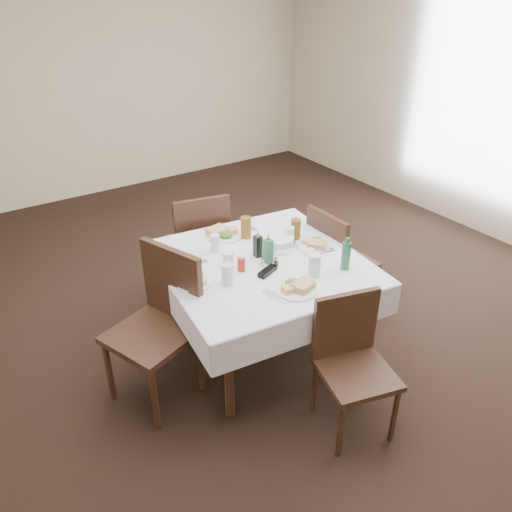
{
  "coord_description": "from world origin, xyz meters",
  "views": [
    {
      "loc": [
        -1.76,
        -2.63,
        2.46
      ],
      "look_at": [
        -0.12,
        -0.2,
        0.8
      ],
      "focal_mm": 35.0,
      "sensor_mm": 36.0,
      "label": 1
    }
  ],
  "objects_px": {
    "water_n": "(215,243)",
    "oil_cruet_green": "(268,250)",
    "oil_cruet_dark": "(258,245)",
    "water_s": "(314,265)",
    "water_e": "(290,235)",
    "water_w": "(227,274)",
    "chair_north": "(200,240)",
    "chair_east": "(335,257)",
    "coffee_mug": "(228,259)",
    "bread_basket": "(278,242)",
    "green_bottle": "(346,255)",
    "chair_south": "(351,355)",
    "chair_west": "(162,316)",
    "ketchup_bottle": "(241,264)",
    "dining_table": "(262,271)"
  },
  "relations": [
    {
      "from": "oil_cruet_dark",
      "to": "chair_west",
      "type": "bearing_deg",
      "value": -177.75
    },
    {
      "from": "water_s",
      "to": "ketchup_bottle",
      "type": "height_order",
      "value": "water_s"
    },
    {
      "from": "oil_cruet_dark",
      "to": "chair_north",
      "type": "bearing_deg",
      "value": 91.84
    },
    {
      "from": "chair_north",
      "to": "water_s",
      "type": "height_order",
      "value": "chair_north"
    },
    {
      "from": "bread_basket",
      "to": "green_bottle",
      "type": "bearing_deg",
      "value": -68.37
    },
    {
      "from": "chair_east",
      "to": "oil_cruet_dark",
      "type": "bearing_deg",
      "value": 179.86
    },
    {
      "from": "chair_south",
      "to": "ketchup_bottle",
      "type": "relative_size",
      "value": 7.81
    },
    {
      "from": "water_n",
      "to": "ketchup_bottle",
      "type": "distance_m",
      "value": 0.32
    },
    {
      "from": "dining_table",
      "to": "bread_basket",
      "type": "height_order",
      "value": "bread_basket"
    },
    {
      "from": "chair_east",
      "to": "coffee_mug",
      "type": "bearing_deg",
      "value": 178.55
    },
    {
      "from": "oil_cruet_dark",
      "to": "ketchup_bottle",
      "type": "relative_size",
      "value": 1.79
    },
    {
      "from": "bread_basket",
      "to": "oil_cruet_dark",
      "type": "bearing_deg",
      "value": -172.1
    },
    {
      "from": "oil_cruet_dark",
      "to": "ketchup_bottle",
      "type": "distance_m",
      "value": 0.22
    },
    {
      "from": "oil_cruet_green",
      "to": "chair_west",
      "type": "bearing_deg",
      "value": 174.35
    },
    {
      "from": "water_s",
      "to": "oil_cruet_green",
      "type": "bearing_deg",
      "value": 116.42
    },
    {
      "from": "water_n",
      "to": "oil_cruet_green",
      "type": "height_order",
      "value": "oil_cruet_green"
    },
    {
      "from": "dining_table",
      "to": "water_w",
      "type": "relative_size",
      "value": 10.55
    },
    {
      "from": "chair_south",
      "to": "bread_basket",
      "type": "relative_size",
      "value": 3.58
    },
    {
      "from": "dining_table",
      "to": "coffee_mug",
      "type": "relative_size",
      "value": 11.16
    },
    {
      "from": "bread_basket",
      "to": "chair_north",
      "type": "bearing_deg",
      "value": 105.94
    },
    {
      "from": "dining_table",
      "to": "oil_cruet_dark",
      "type": "distance_m",
      "value": 0.18
    },
    {
      "from": "water_n",
      "to": "oil_cruet_dark",
      "type": "xyz_separation_m",
      "value": [
        0.21,
        -0.22,
        0.02
      ]
    },
    {
      "from": "water_e",
      "to": "green_bottle",
      "type": "relative_size",
      "value": 0.56
    },
    {
      "from": "water_n",
      "to": "water_w",
      "type": "height_order",
      "value": "water_w"
    },
    {
      "from": "chair_west",
      "to": "water_w",
      "type": "distance_m",
      "value": 0.5
    },
    {
      "from": "chair_south",
      "to": "chair_west",
      "type": "relative_size",
      "value": 0.85
    },
    {
      "from": "coffee_mug",
      "to": "green_bottle",
      "type": "distance_m",
      "value": 0.78
    },
    {
      "from": "oil_cruet_dark",
      "to": "oil_cruet_green",
      "type": "distance_m",
      "value": 0.11
    },
    {
      "from": "chair_north",
      "to": "water_w",
      "type": "bearing_deg",
      "value": -108.26
    },
    {
      "from": "water_w",
      "to": "coffee_mug",
      "type": "xyz_separation_m",
      "value": [
        0.13,
        0.2,
        -0.03
      ]
    },
    {
      "from": "water_n",
      "to": "ketchup_bottle",
      "type": "relative_size",
      "value": 1.14
    },
    {
      "from": "chair_west",
      "to": "green_bottle",
      "type": "relative_size",
      "value": 4.49
    },
    {
      "from": "dining_table",
      "to": "coffee_mug",
      "type": "xyz_separation_m",
      "value": [
        -0.21,
        0.09,
        0.12
      ]
    },
    {
      "from": "chair_south",
      "to": "chair_west",
      "type": "bearing_deg",
      "value": 133.0
    },
    {
      "from": "chair_south",
      "to": "chair_north",
      "type": "bearing_deg",
      "value": 92.86
    },
    {
      "from": "water_e",
      "to": "chair_east",
      "type": "bearing_deg",
      "value": -4.44
    },
    {
      "from": "oil_cruet_dark",
      "to": "coffee_mug",
      "type": "relative_size",
      "value": 1.52
    },
    {
      "from": "bread_basket",
      "to": "oil_cruet_dark",
      "type": "distance_m",
      "value": 0.2
    },
    {
      "from": "water_e",
      "to": "water_w",
      "type": "bearing_deg",
      "value": -161.93
    },
    {
      "from": "water_s",
      "to": "oil_cruet_green",
      "type": "relative_size",
      "value": 0.69
    },
    {
      "from": "chair_south",
      "to": "water_w",
      "type": "height_order",
      "value": "water_w"
    },
    {
      "from": "oil_cruet_green",
      "to": "bread_basket",
      "type": "bearing_deg",
      "value": 35.89
    },
    {
      "from": "chair_south",
      "to": "coffee_mug",
      "type": "bearing_deg",
      "value": 106.96
    },
    {
      "from": "chair_east",
      "to": "water_e",
      "type": "height_order",
      "value": "chair_east"
    },
    {
      "from": "water_w",
      "to": "chair_west",
      "type": "bearing_deg",
      "value": 159.31
    },
    {
      "from": "oil_cruet_dark",
      "to": "water_s",
      "type": "bearing_deg",
      "value": -68.11
    },
    {
      "from": "water_s",
      "to": "bread_basket",
      "type": "bearing_deg",
      "value": 85.57
    },
    {
      "from": "water_e",
      "to": "green_bottle",
      "type": "bearing_deg",
      "value": -79.54
    },
    {
      "from": "chair_north",
      "to": "bread_basket",
      "type": "xyz_separation_m",
      "value": [
        0.22,
        -0.78,
        0.25
      ]
    },
    {
      "from": "water_e",
      "to": "bread_basket",
      "type": "relative_size",
      "value": 0.52
    }
  ]
}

